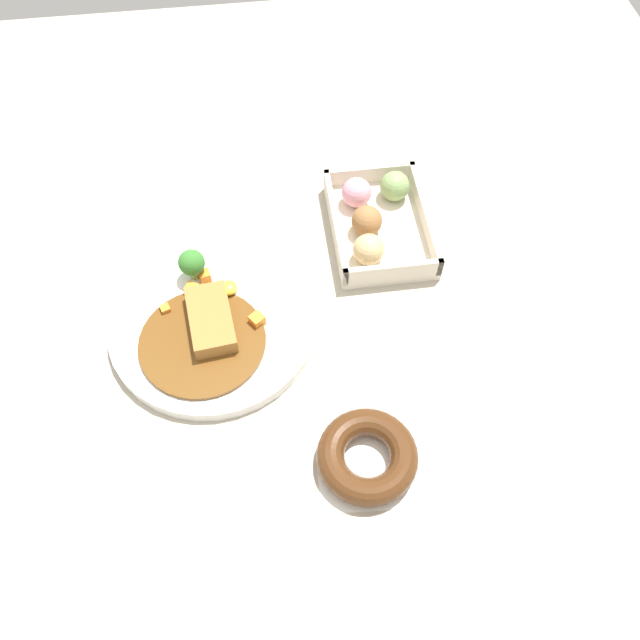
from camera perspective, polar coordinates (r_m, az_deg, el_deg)
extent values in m
plane|color=#B2A893|center=(0.89, -4.48, -1.21)|extent=(1.60, 1.60, 0.00)
cylinder|color=white|center=(0.89, -9.41, -0.31)|extent=(0.28, 0.28, 0.02)
cylinder|color=brown|center=(0.87, -10.35, -1.94)|extent=(0.17, 0.17, 0.01)
cube|color=#A87538|center=(0.87, -9.62, 0.06)|extent=(0.11, 0.07, 0.02)
cylinder|color=white|center=(0.91, -8.02, 2.49)|extent=(0.06, 0.06, 0.00)
ellipsoid|color=yellow|center=(0.90, -8.09, 2.84)|extent=(0.02, 0.02, 0.01)
cylinder|color=#8CB766|center=(0.93, -11.06, 4.16)|extent=(0.01, 0.01, 0.02)
sphere|color=#387A2D|center=(0.91, -11.28, 5.00)|extent=(0.04, 0.04, 0.04)
cube|color=orange|center=(0.91, -11.24, 2.63)|extent=(0.02, 0.02, 0.02)
cube|color=orange|center=(0.87, -5.57, -0.02)|extent=(0.02, 0.02, 0.02)
cube|color=orange|center=(0.92, -10.15, 3.85)|extent=(0.02, 0.02, 0.02)
cube|color=orange|center=(0.90, -13.48, 0.90)|extent=(0.02, 0.02, 0.01)
cube|color=beige|center=(0.99, 5.25, 7.94)|extent=(0.20, 0.14, 0.01)
cube|color=beige|center=(1.04, 4.36, 12.72)|extent=(0.01, 0.14, 0.03)
cube|color=beige|center=(0.92, 6.44, 4.24)|extent=(0.01, 0.14, 0.03)
cube|color=beige|center=(0.97, 1.37, 8.39)|extent=(0.20, 0.01, 0.03)
cube|color=beige|center=(0.99, 9.23, 9.06)|extent=(0.20, 0.01, 0.03)
sphere|color=pink|center=(1.00, 3.24, 11.18)|extent=(0.05, 0.05, 0.05)
sphere|color=#9E6B3D|center=(0.96, 4.16, 8.74)|extent=(0.05, 0.05, 0.05)
sphere|color=#DBB77A|center=(0.93, 4.33, 6.23)|extent=(0.05, 0.05, 0.05)
sphere|color=#84A860|center=(1.01, 6.62, 11.66)|extent=(0.05, 0.05, 0.05)
cube|color=white|center=(0.80, 4.11, -12.38)|extent=(0.13, 0.13, 0.00)
torus|color=#4C2B14|center=(0.79, 4.19, -11.92)|extent=(0.12, 0.12, 0.03)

